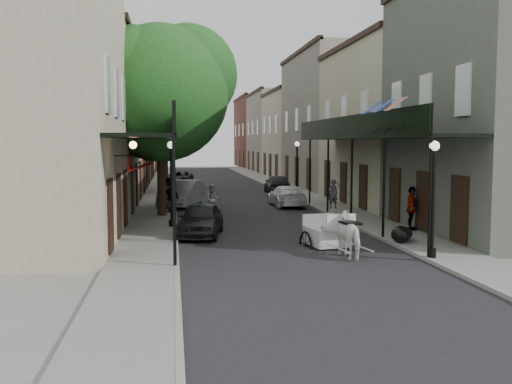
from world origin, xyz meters
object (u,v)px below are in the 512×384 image
object	(u,v)px
pedestrian_walking	(213,200)
car_left_mid	(183,193)
tree_far	(169,114)
pedestrian_sidewalk_right	(412,208)
lamppost_right_near	(433,197)
pedestrian_sidewalk_left	(170,195)
tree_near	(169,88)
lamppost_left	(171,182)
car_right_far	(277,184)
car_left_near	(201,219)
car_left_far	(178,178)
horse	(351,235)
carriage	(323,219)
lamppost_right_far	(297,169)

from	to	relation	value
pedestrian_walking	car_left_mid	xyz separation A→B (m)	(-1.46, 4.09, -0.02)
tree_far	pedestrian_sidewalk_right	xyz separation A→B (m)	(10.05, -20.69, -4.80)
tree_far	lamppost_right_near	distance (m)	27.74
pedestrian_walking	pedestrian_sidewalk_left	size ratio (longest dim) A/B	0.88
tree_near	pedestrian_walking	xyz separation A→B (m)	(2.20, 0.49, -5.69)
lamppost_left	car_right_far	distance (m)	18.22
car_left_near	lamppost_left	bearing A→B (deg)	130.34
car_left_mid	car_left_far	distance (m)	16.78
pedestrian_sidewalk_left	horse	bearing A→B (deg)	78.06
tree_near	tree_far	bearing A→B (deg)	90.19
horse	pedestrian_walking	bearing A→B (deg)	-80.89
pedestrian_sidewalk_right	car_right_far	xyz separation A→B (m)	(-2.20, 18.97, -0.32)
horse	carriage	distance (m)	2.33
horse	car_left_mid	size ratio (longest dim) A/B	0.37
horse	car_left_near	size ratio (longest dim) A/B	0.44
lamppost_right_near	lamppost_right_far	world-z (taller)	same
horse	pedestrian_walking	world-z (taller)	pedestrian_walking
lamppost_right_near	pedestrian_sidewalk_right	bearing A→B (deg)	72.79
carriage	pedestrian_sidewalk_right	bearing A→B (deg)	17.77
lamppost_right_near	pedestrian_sidewalk_left	size ratio (longest dim) A/B	2.05
lamppost_right_far	pedestrian_sidewalk_right	distance (m)	14.65
tree_near	carriage	xyz separation A→B (m)	(5.61, -8.88, -5.52)
lamppost_right_far	car_left_far	world-z (taller)	lamppost_right_far
pedestrian_walking	car_left_mid	bearing A→B (deg)	111.43
carriage	lamppost_right_near	bearing A→B (deg)	-59.61
lamppost_right_near	car_left_far	world-z (taller)	lamppost_right_near
pedestrian_sidewalk_right	carriage	bearing A→B (deg)	138.09
car_right_far	lamppost_right_near	bearing A→B (deg)	95.01
tree_near	pedestrian_walking	size ratio (longest dim) A/B	6.05
lamppost_left	pedestrian_walking	distance (m)	5.27
tree_far	pedestrian_sidewalk_left	world-z (taller)	tree_far
tree_far	pedestrian_sidewalk_left	size ratio (longest dim) A/B	4.76
tree_near	pedestrian_sidewalk_left	world-z (taller)	tree_near
carriage	pedestrian_sidewalk_right	xyz separation A→B (m)	(4.39, 2.19, 0.07)
lamppost_right_far	car_left_far	distance (m)	15.64
tree_near	car_left_mid	bearing A→B (deg)	80.90
tree_far	pedestrian_sidewalk_left	distance (m)	13.75
pedestrian_sidewalk_right	car_left_near	distance (m)	8.76
lamppost_right_near	pedestrian_sidewalk_right	size ratio (longest dim) A/B	2.03
tree_far	lamppost_right_far	bearing A→B (deg)	-36.51
lamppost_right_near	lamppost_right_far	bearing A→B (deg)	90.00
tree_near	car_left_near	size ratio (longest dim) A/B	2.42
lamppost_left	horse	world-z (taller)	lamppost_left
tree_far	car_right_far	xyz separation A→B (m)	(7.85, -1.72, -5.13)
tree_far	tree_near	bearing A→B (deg)	-89.81
tree_far	car_left_mid	xyz separation A→B (m)	(0.78, -9.41, -5.06)
horse	carriage	xyz separation A→B (m)	(-0.36, 2.30, 0.22)
pedestrian_sidewalk_right	car_left_near	bearing A→B (deg)	108.18
car_left_near	pedestrian_walking	bearing A→B (deg)	92.22
horse	pedestrian_sidewalk_left	xyz separation A→B (m)	(-5.97, 12.30, 0.28)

